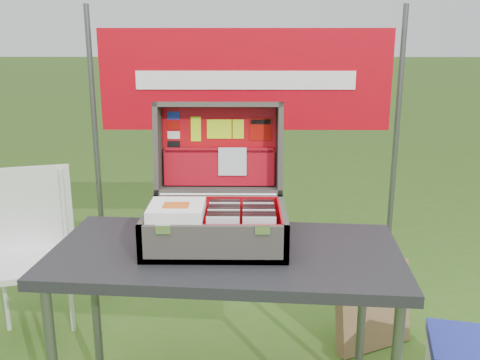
{
  "coord_description": "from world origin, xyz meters",
  "views": [
    {
      "loc": [
        0.0,
        -1.88,
        1.53
      ],
      "look_at": [
        -0.02,
        0.1,
        1.0
      ],
      "focal_mm": 40.0,
      "sensor_mm": 36.0,
      "label": 1
    }
  ],
  "objects_px": {
    "table": "(226,345)",
    "chair": "(20,266)",
    "cardboard_box": "(373,306)",
    "suitcase": "(216,176)"
  },
  "relations": [
    {
      "from": "table",
      "to": "cardboard_box",
      "type": "distance_m",
      "value": 0.97
    },
    {
      "from": "chair",
      "to": "cardboard_box",
      "type": "relative_size",
      "value": 2.07
    },
    {
      "from": "table",
      "to": "cardboard_box",
      "type": "xyz_separation_m",
      "value": [
        0.72,
        0.63,
        -0.18
      ]
    },
    {
      "from": "chair",
      "to": "cardboard_box",
      "type": "distance_m",
      "value": 1.76
    },
    {
      "from": "table",
      "to": "cardboard_box",
      "type": "height_order",
      "value": "table"
    },
    {
      "from": "suitcase",
      "to": "chair",
      "type": "distance_m",
      "value": 1.25
    },
    {
      "from": "table",
      "to": "chair",
      "type": "relative_size",
      "value": 1.4
    },
    {
      "from": "suitcase",
      "to": "table",
      "type": "bearing_deg",
      "value": -69.87
    },
    {
      "from": "table",
      "to": "chair",
      "type": "xyz_separation_m",
      "value": [
        -1.03,
        0.58,
        0.06
      ]
    },
    {
      "from": "table",
      "to": "chair",
      "type": "height_order",
      "value": "chair"
    }
  ]
}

